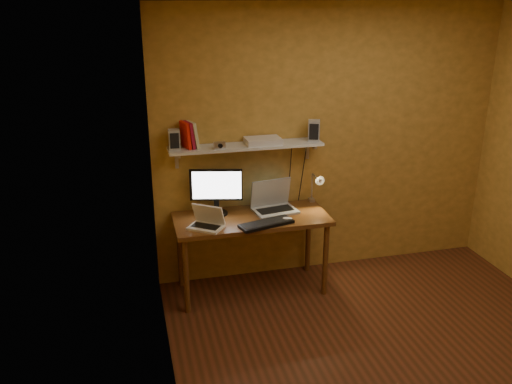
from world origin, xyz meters
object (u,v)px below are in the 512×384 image
object	(u,v)px
desk_lamp	(316,185)
shelf_camera	(219,145)
speaker_right	(314,130)
monitor	(216,189)
keyboard	(266,224)
wall_shelf	(246,146)
router	(263,141)
laptop	(273,202)
speaker_left	(174,139)
desk	(252,225)
netbook	(207,221)
mouse	(287,219)

from	to	relation	value
desk_lamp	shelf_camera	size ratio (longest dim) A/B	3.36
speaker_right	monitor	bearing A→B (deg)	-157.00
keyboard	wall_shelf	bearing A→B (deg)	86.58
shelf_camera	router	world-z (taller)	shelf_camera
laptop	speaker_left	world-z (taller)	speaker_left
desk	wall_shelf	bearing A→B (deg)	90.00
desk	router	distance (m)	0.78
speaker_right	router	bearing A→B (deg)	-160.03
laptop	speaker_left	bearing A→B (deg)	165.76
keyboard	router	world-z (taller)	router
monitor	desk_lamp	xyz separation A→B (m)	(0.95, -0.02, -0.03)
wall_shelf	shelf_camera	world-z (taller)	shelf_camera
router	desk_lamp	bearing A→B (deg)	-7.45
router	keyboard	bearing A→B (deg)	-100.24
speaker_left	speaker_right	bearing A→B (deg)	2.14
desk_lamp	shelf_camera	distance (m)	1.02
wall_shelf	speaker_left	size ratio (longest dim) A/B	8.05
wall_shelf	keyboard	bearing A→B (deg)	-78.68
netbook	desk_lamp	size ratio (longest dim) A/B	0.92
netbook	speaker_left	bearing A→B (deg)	158.22
keyboard	speaker_left	size ratio (longest dim) A/B	2.79
desk	desk_lamp	xyz separation A→B (m)	(0.66, 0.13, 0.29)
monitor	speaker_left	world-z (taller)	speaker_left
netbook	speaker_left	world-z (taller)	speaker_left
mouse	desk_lamp	distance (m)	0.52
keyboard	speaker_right	size ratio (longest dim) A/B	2.57
laptop	shelf_camera	size ratio (longest dim) A/B	3.80
desk	router	xyz separation A→B (m)	(0.15, 0.19, 0.74)
speaker_right	router	xyz separation A→B (m)	(-0.49, 0.00, -0.07)
speaker_right	laptop	bearing A→B (deg)	-149.27
wall_shelf	desk_lamp	world-z (taller)	wall_shelf
netbook	wall_shelf	bearing A→B (deg)	72.83
wall_shelf	mouse	size ratio (longest dim) A/B	14.21
speaker_right	desk	bearing A→B (deg)	-143.32
speaker_left	monitor	bearing A→B (deg)	-7.09
speaker_right	router	distance (m)	0.49
mouse	speaker_right	xyz separation A→B (m)	(0.36, 0.36, 0.70)
wall_shelf	keyboard	world-z (taller)	wall_shelf
keyboard	netbook	bearing A→B (deg)	156.02
netbook	shelf_camera	size ratio (longest dim) A/B	3.10
keyboard	router	bearing A→B (deg)	65.03
netbook	shelf_camera	bearing A→B (deg)	90.93
monitor	shelf_camera	world-z (taller)	shelf_camera
monitor	netbook	bearing A→B (deg)	-103.02
shelf_camera	laptop	bearing A→B (deg)	0.22
keyboard	desk_lamp	xyz separation A→B (m)	(0.58, 0.34, 0.20)
speaker_right	shelf_camera	world-z (taller)	speaker_right
speaker_left	netbook	bearing A→B (deg)	-54.79
laptop	router	xyz separation A→B (m)	(-0.08, 0.08, 0.58)
desk_lamp	mouse	bearing A→B (deg)	-141.85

